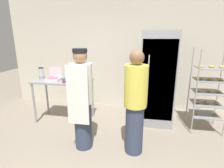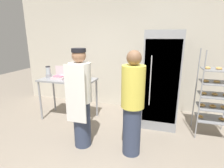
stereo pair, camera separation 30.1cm
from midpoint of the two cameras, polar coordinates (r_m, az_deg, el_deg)
ground_plane at (r=2.81m, az=1.11°, el=-25.50°), size 14.00×14.00×0.00m
back_wall at (r=4.55m, az=9.38°, el=10.35°), size 6.40×0.12×2.92m
refrigerator at (r=3.77m, az=17.95°, el=1.35°), size 0.70×0.76×1.95m
baking_rack at (r=3.79m, az=32.54°, el=-2.93°), size 0.59×0.51×1.62m
prep_counter at (r=3.96m, az=-12.05°, el=-0.00°), size 1.22×0.60×0.93m
donut_box at (r=4.00m, az=-14.87°, el=2.32°), size 0.29×0.23×0.27m
blender_pitcher at (r=4.17m, az=-18.16°, el=3.56°), size 0.13×0.13×0.26m
binder_stack at (r=3.72m, az=-9.62°, el=1.64°), size 0.33×0.28×0.09m
person_baker at (r=2.86m, az=-7.20°, el=-4.63°), size 0.35×0.37×1.66m
person_customer at (r=2.69m, az=9.95°, el=-6.56°), size 0.35×0.35×1.65m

